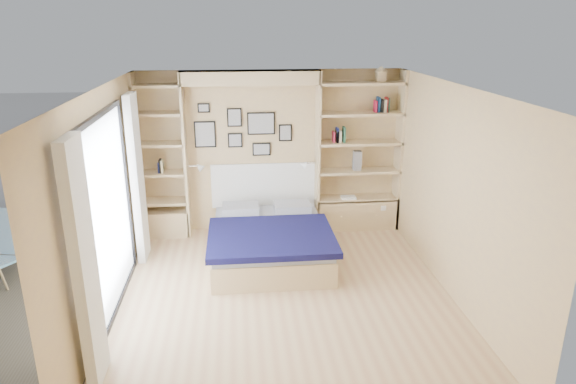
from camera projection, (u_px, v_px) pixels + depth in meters
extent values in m
plane|color=tan|center=(285.00, 296.00, 6.23)|extent=(4.50, 4.50, 0.00)
plane|color=tan|center=(271.00, 152.00, 7.96)|extent=(4.00, 0.00, 4.00)
plane|color=tan|center=(315.00, 301.00, 3.71)|extent=(4.00, 0.00, 4.00)
plane|color=tan|center=(104.00, 205.00, 5.64)|extent=(0.00, 4.50, 4.50)
plane|color=tan|center=(454.00, 194.00, 6.03)|extent=(0.00, 4.50, 4.50)
plane|color=white|center=(285.00, 88.00, 5.44)|extent=(4.50, 4.50, 0.00)
cube|color=beige|center=(185.00, 157.00, 7.67)|extent=(0.04, 0.35, 2.50)
cube|color=beige|center=(317.00, 153.00, 7.86)|extent=(0.04, 0.35, 2.50)
cube|color=beige|center=(250.00, 78.00, 7.40)|extent=(2.00, 0.35, 0.20)
cube|color=beige|center=(399.00, 151.00, 7.98)|extent=(0.04, 0.35, 2.50)
cube|color=beige|center=(139.00, 158.00, 7.60)|extent=(0.04, 0.35, 2.50)
cube|color=beige|center=(356.00, 213.00, 8.24)|extent=(1.30, 0.35, 0.50)
cube|color=beige|center=(167.00, 223.00, 7.97)|extent=(0.70, 0.35, 0.40)
cube|color=black|center=(97.00, 117.00, 5.34)|extent=(0.04, 2.08, 0.06)
cube|color=black|center=(119.00, 303.00, 6.03)|extent=(0.04, 2.08, 0.06)
cube|color=black|center=(83.00, 258.00, 4.73)|extent=(0.04, 0.06, 2.20)
cube|color=black|center=(127.00, 189.00, 6.66)|extent=(0.04, 0.06, 2.20)
cube|color=silver|center=(108.00, 216.00, 5.69)|extent=(0.01, 2.00, 2.20)
cube|color=white|center=(84.00, 266.00, 4.46)|extent=(0.10, 0.45, 2.30)
cube|color=white|center=(137.00, 179.00, 6.91)|extent=(0.10, 0.45, 2.30)
cube|color=beige|center=(357.00, 198.00, 8.16)|extent=(1.30, 0.35, 0.04)
cube|color=beige|center=(358.00, 171.00, 8.02)|extent=(1.30, 0.35, 0.04)
cube|color=beige|center=(359.00, 143.00, 7.88)|extent=(1.30, 0.35, 0.04)
cube|color=beige|center=(361.00, 114.00, 7.73)|extent=(1.30, 0.35, 0.04)
cube|color=beige|center=(362.00, 83.00, 7.59)|extent=(1.30, 0.35, 0.04)
cube|color=beige|center=(165.00, 201.00, 7.86)|extent=(0.70, 0.35, 0.04)
cube|color=beige|center=(163.00, 173.00, 7.72)|extent=(0.70, 0.35, 0.04)
cube|color=beige|center=(160.00, 144.00, 7.57)|extent=(0.70, 0.35, 0.04)
cube|color=beige|center=(158.00, 114.00, 7.43)|extent=(0.70, 0.35, 0.04)
cube|color=beige|center=(156.00, 86.00, 7.30)|extent=(0.70, 0.35, 0.04)
cube|color=beige|center=(270.00, 247.00, 7.19)|extent=(1.56, 1.95, 0.34)
cube|color=#A0A4AF|center=(269.00, 232.00, 7.12)|extent=(1.52, 1.91, 0.10)
cube|color=#0E0E3A|center=(271.00, 237.00, 6.79)|extent=(1.66, 1.37, 0.08)
cube|color=#A0A4AF|center=(240.00, 209.00, 7.69)|extent=(0.54, 0.39, 0.12)
cube|color=#A0A4AF|center=(292.00, 207.00, 7.76)|extent=(0.54, 0.39, 0.12)
cube|color=white|center=(264.00, 185.00, 8.09)|extent=(1.66, 0.04, 0.70)
cube|color=black|center=(205.00, 134.00, 7.74)|extent=(0.32, 0.02, 0.40)
cube|color=gray|center=(205.00, 135.00, 7.73)|extent=(0.28, 0.01, 0.36)
cube|color=black|center=(234.00, 117.00, 7.71)|extent=(0.22, 0.02, 0.28)
cube|color=gray|center=(234.00, 118.00, 7.70)|extent=(0.18, 0.01, 0.24)
cube|color=black|center=(235.00, 140.00, 7.82)|extent=(0.22, 0.02, 0.22)
cube|color=gray|center=(235.00, 140.00, 7.81)|extent=(0.18, 0.01, 0.18)
cube|color=black|center=(261.00, 123.00, 7.78)|extent=(0.42, 0.02, 0.34)
cube|color=gray|center=(261.00, 124.00, 7.77)|extent=(0.38, 0.01, 0.30)
cube|color=black|center=(262.00, 149.00, 7.91)|extent=(0.28, 0.02, 0.20)
cube|color=gray|center=(262.00, 149.00, 7.90)|extent=(0.24, 0.01, 0.16)
cube|color=black|center=(285.00, 133.00, 7.86)|extent=(0.20, 0.02, 0.26)
cube|color=gray|center=(285.00, 133.00, 7.85)|extent=(0.16, 0.01, 0.22)
cube|color=black|center=(204.00, 108.00, 7.62)|extent=(0.18, 0.02, 0.14)
cube|color=gray|center=(204.00, 108.00, 7.61)|extent=(0.14, 0.01, 0.10)
cylinder|color=silver|center=(195.00, 166.00, 7.65)|extent=(0.20, 0.02, 0.02)
cone|color=white|center=(202.00, 167.00, 7.67)|extent=(0.13, 0.12, 0.15)
cylinder|color=silver|center=(309.00, 163.00, 7.82)|extent=(0.20, 0.02, 0.02)
cone|color=white|center=(302.00, 164.00, 7.82)|extent=(0.13, 0.12, 0.15)
cube|color=maroon|center=(334.00, 137.00, 7.80)|extent=(0.02, 0.15, 0.16)
cube|color=navy|center=(337.00, 135.00, 7.80)|extent=(0.03, 0.15, 0.22)
cube|color=black|center=(337.00, 136.00, 7.80)|extent=(0.03, 0.15, 0.18)
cube|color=#BFB28C|center=(340.00, 136.00, 7.81)|extent=(0.04, 0.15, 0.17)
cube|color=#26593F|center=(344.00, 134.00, 7.80)|extent=(0.03, 0.15, 0.23)
cube|color=#A41735|center=(375.00, 106.00, 7.72)|extent=(0.02, 0.15, 0.17)
cube|color=navy|center=(378.00, 104.00, 7.71)|extent=(0.03, 0.15, 0.23)
cube|color=black|center=(382.00, 106.00, 7.72)|extent=(0.03, 0.15, 0.19)
cube|color=#BFB28C|center=(384.00, 106.00, 7.73)|extent=(0.04, 0.15, 0.19)
cube|color=#26593F|center=(387.00, 105.00, 7.73)|extent=(0.03, 0.15, 0.22)
cube|color=#A51E1E|center=(386.00, 105.00, 7.73)|extent=(0.03, 0.15, 0.22)
cube|color=navy|center=(159.00, 167.00, 7.67)|extent=(0.02, 0.15, 0.16)
cube|color=black|center=(160.00, 166.00, 7.67)|extent=(0.03, 0.15, 0.20)
cube|color=#C6BF92|center=(162.00, 166.00, 7.67)|extent=(0.03, 0.15, 0.19)
cube|color=beige|center=(381.00, 77.00, 7.58)|extent=(0.13, 0.13, 0.15)
cone|color=beige|center=(381.00, 69.00, 7.55)|extent=(0.20, 0.20, 0.08)
cube|color=slate|center=(357.00, 161.00, 7.96)|extent=(0.12, 0.12, 0.30)
cube|color=white|center=(348.00, 197.00, 8.08)|extent=(0.22, 0.16, 0.03)
cylinder|color=tan|center=(3.00, 277.00, 6.22)|extent=(0.05, 0.15, 0.44)
cylinder|color=tan|center=(29.00, 248.00, 6.76)|extent=(0.09, 0.35, 0.71)
cube|color=#448FC2|center=(10.00, 231.00, 6.74)|extent=(0.53, 0.32, 0.58)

